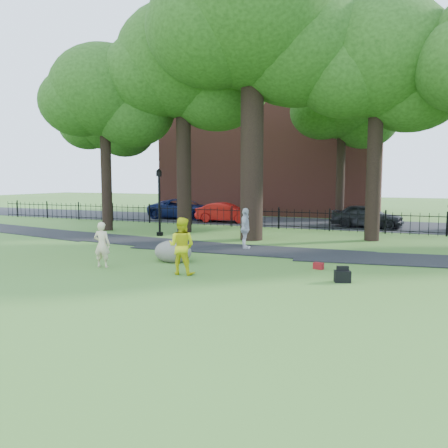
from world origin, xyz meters
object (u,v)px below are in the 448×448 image
at_px(big_tree, 256,26).
at_px(red_sedan, 226,213).
at_px(man, 182,246).
at_px(woman, 102,245).
at_px(lamppost, 159,203).
at_px(boulder, 173,250).

height_order(big_tree, red_sedan, big_tree).
relative_size(man, red_sedan, 0.44).
bearing_deg(red_sedan, woman, -178.25).
xyz_separation_m(woman, man, (3.01, 0.07, 0.12)).
distance_m(big_tree, man, 12.43).
relative_size(lamppost, red_sedan, 0.87).
distance_m(man, boulder, 2.25).
height_order(woman, boulder, woman).
xyz_separation_m(woman, red_sedan, (-1.90, 15.71, -0.11)).
distance_m(woman, lamppost, 8.27).
bearing_deg(man, lamppost, -58.29).
bearing_deg(boulder, man, -53.76).
bearing_deg(boulder, red_sedan, 104.60).
xyz_separation_m(woman, boulder, (1.71, 1.85, -0.36)).
distance_m(big_tree, boulder, 11.75).
bearing_deg(boulder, lamppost, 124.65).
bearing_deg(big_tree, boulder, -98.14).
bearing_deg(lamppost, big_tree, -0.58).
height_order(big_tree, boulder, big_tree).
bearing_deg(big_tree, red_sedan, 121.80).
bearing_deg(lamppost, red_sedan, 79.57).
bearing_deg(man, big_tree, -90.77).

